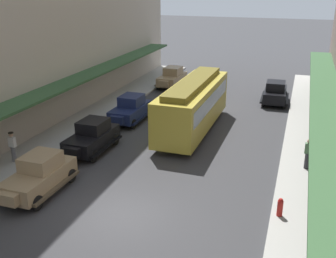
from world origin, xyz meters
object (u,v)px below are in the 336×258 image
object	(u,v)px
parked_car_0	(92,136)
pedestrian_5	(13,146)
parked_car_4	(172,77)
pedestrian_0	(308,154)
parked_car_2	(130,108)
streetcar	(193,103)
fire_hydrant	(280,207)
pedestrian_2	(313,115)
pedestrian_3	(329,135)
parked_car_3	(275,92)
pedestrian_1	(318,109)
parked_car_1	(39,174)

from	to	relation	value
parked_car_0	pedestrian_5	world-z (taller)	parked_car_0
parked_car_4	pedestrian_0	size ratio (longest dim) A/B	2.63
parked_car_2	pedestrian_5	distance (m)	9.09
streetcar	fire_hydrant	size ratio (longest dim) A/B	11.73
pedestrian_5	fire_hydrant	bearing A→B (deg)	-3.77
pedestrian_2	fire_hydrant	bearing A→B (deg)	-96.20
pedestrian_2	pedestrian_3	distance (m)	3.60
parked_car_2	parked_car_3	distance (m)	12.22
fire_hydrant	pedestrian_1	distance (m)	13.57
fire_hydrant	pedestrian_1	world-z (taller)	pedestrian_1
parked_car_0	pedestrian_1	distance (m)	15.79
pedestrian_3	pedestrian_5	bearing A→B (deg)	-155.73
parked_car_1	fire_hydrant	world-z (taller)	parked_car_1
parked_car_1	parked_car_4	distance (m)	21.02
parked_car_1	pedestrian_5	size ratio (longest dim) A/B	2.56
parked_car_3	streetcar	bearing A→B (deg)	-119.00
pedestrian_0	parked_car_3	bearing A→B (deg)	102.03
streetcar	pedestrian_2	bearing A→B (deg)	20.33
parked_car_1	parked_car_4	bearing A→B (deg)	90.95
fire_hydrant	pedestrian_0	world-z (taller)	pedestrian_0
parked_car_1	fire_hydrant	distance (m)	10.94
parked_car_2	streetcar	bearing A→B (deg)	-5.80
pedestrian_1	pedestrian_5	world-z (taller)	pedestrian_5
pedestrian_1	pedestrian_2	distance (m)	1.74
parked_car_1	parked_car_3	xyz separation A→B (m)	(9.26, 18.61, 0.00)
parked_car_0	parked_car_2	distance (m)	5.59
parked_car_0	pedestrian_2	distance (m)	14.53
parked_car_3	streetcar	size ratio (longest dim) A/B	0.45
parked_car_1	parked_car_2	world-z (taller)	same
parked_car_4	pedestrian_0	bearing A→B (deg)	-50.18
parked_car_2	parked_car_4	distance (m)	10.30
parked_car_2	pedestrian_5	xyz separation A→B (m)	(-3.18, -8.52, 0.07)
pedestrian_0	streetcar	bearing A→B (deg)	151.88
parked_car_4	fire_hydrant	size ratio (longest dim) A/B	5.26
parked_car_1	pedestrian_0	xyz separation A→B (m)	(11.86, 6.37, 0.05)
fire_hydrant	pedestrian_3	world-z (taller)	pedestrian_3
pedestrian_0	pedestrian_3	xyz separation A→B (m)	(1.13, 3.16, 0.02)
pedestrian_1	pedestrian_3	xyz separation A→B (m)	(0.51, -5.21, 0.02)
parked_car_2	pedestrian_5	bearing A→B (deg)	-110.46
fire_hydrant	pedestrian_2	xyz separation A→B (m)	(1.28, 11.76, 0.45)
parked_car_2	pedestrian_0	bearing A→B (deg)	-20.01
parked_car_2	pedestrian_5	size ratio (longest dim) A/B	2.56
parked_car_4	pedestrian_2	world-z (taller)	parked_car_4
parked_car_0	pedestrian_1	world-z (taller)	parked_car_0
fire_hydrant	pedestrian_1	bearing A→B (deg)	83.13
parked_car_0	parked_car_4	distance (m)	15.89
parked_car_1	parked_car_2	xyz separation A→B (m)	(-0.08, 10.72, 0.00)
parked_car_2	parked_car_1	bearing A→B (deg)	-89.59
pedestrian_5	pedestrian_3	bearing A→B (deg)	24.27
parked_car_0	parked_car_3	bearing A→B (deg)	55.36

